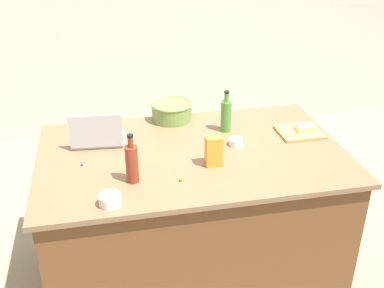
% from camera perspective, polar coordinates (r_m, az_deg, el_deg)
% --- Properties ---
extents(ground_plane, '(12.00, 12.00, 0.00)m').
position_cam_1_polar(ground_plane, '(3.20, 0.00, -15.26)').
color(ground_plane, gray).
extents(wall_back, '(8.00, 0.10, 2.60)m').
position_cam_1_polar(wall_back, '(4.67, -5.89, 16.56)').
color(wall_back, beige).
rests_on(wall_back, ground).
extents(island_counter, '(1.75, 1.08, 0.90)m').
position_cam_1_polar(island_counter, '(2.92, 0.00, -8.73)').
color(island_counter, brown).
rests_on(island_counter, ground).
extents(laptop, '(0.33, 0.25, 0.22)m').
position_cam_1_polar(laptop, '(2.80, -11.50, 0.89)').
color(laptop, '#B7B7BC').
rests_on(laptop, island_counter).
extents(mixing_bowl_large, '(0.27, 0.27, 0.12)m').
position_cam_1_polar(mixing_bowl_large, '(3.05, -2.50, 4.09)').
color(mixing_bowl_large, '#72934C').
rests_on(mixing_bowl_large, island_counter).
extents(bottle_soy, '(0.07, 0.07, 0.27)m').
position_cam_1_polar(bottle_soy, '(2.36, -7.39, -2.33)').
color(bottle_soy, maroon).
rests_on(bottle_soy, island_counter).
extents(bottle_olive, '(0.07, 0.07, 0.26)m').
position_cam_1_polar(bottle_olive, '(2.88, 4.19, 3.55)').
color(bottle_olive, '#4C8C38').
rests_on(bottle_olive, island_counter).
extents(cutting_board, '(0.26, 0.23, 0.02)m').
position_cam_1_polar(cutting_board, '(2.96, 13.07, 1.43)').
color(cutting_board, tan).
rests_on(cutting_board, island_counter).
extents(butter_stick_left, '(0.11, 0.04, 0.04)m').
position_cam_1_polar(butter_stick_left, '(2.94, 13.85, 1.76)').
color(butter_stick_left, '#F4E58C').
rests_on(butter_stick_left, cutting_board).
extents(butter_stick_right, '(0.11, 0.04, 0.04)m').
position_cam_1_polar(butter_stick_right, '(2.98, 13.68, 2.15)').
color(butter_stick_right, '#F4E58C').
rests_on(butter_stick_right, cutting_board).
extents(ramekin_small, '(0.11, 0.11, 0.05)m').
position_cam_1_polar(ramekin_small, '(2.24, -10.04, -6.78)').
color(ramekin_small, white).
rests_on(ramekin_small, island_counter).
extents(ramekin_medium, '(0.08, 0.08, 0.04)m').
position_cam_1_polar(ramekin_medium, '(2.75, 5.43, 0.25)').
color(ramekin_medium, white).
rests_on(ramekin_medium, island_counter).
extents(candy_bag, '(0.09, 0.06, 0.17)m').
position_cam_1_polar(candy_bag, '(2.50, 2.69, -0.88)').
color(candy_bag, gold).
rests_on(candy_bag, island_counter).
extents(candy_0, '(0.02, 0.02, 0.02)m').
position_cam_1_polar(candy_0, '(2.94, -14.48, 1.07)').
color(candy_0, red).
rests_on(candy_0, island_counter).
extents(candy_1, '(0.02, 0.02, 0.02)m').
position_cam_1_polar(candy_1, '(3.06, -1.26, 3.06)').
color(candy_1, red).
rests_on(candy_1, island_counter).
extents(candy_2, '(0.02, 0.02, 0.02)m').
position_cam_1_polar(candy_2, '(3.01, 4.24, 2.55)').
color(candy_2, green).
rests_on(candy_2, island_counter).
extents(candy_3, '(0.02, 0.02, 0.02)m').
position_cam_1_polar(candy_3, '(2.40, -1.40, -4.38)').
color(candy_3, yellow).
rests_on(candy_3, island_counter).
extents(candy_4, '(0.01, 0.01, 0.01)m').
position_cam_1_polar(candy_4, '(2.60, -13.36, -2.46)').
color(candy_4, '#CC3399').
rests_on(candy_4, island_counter).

